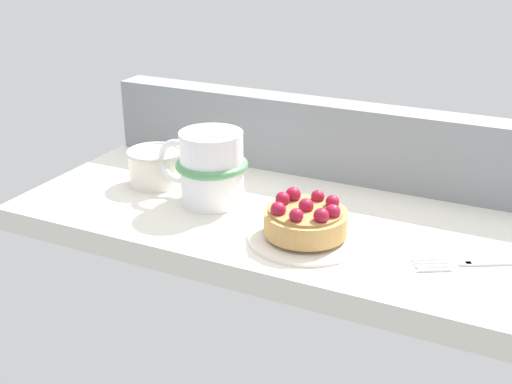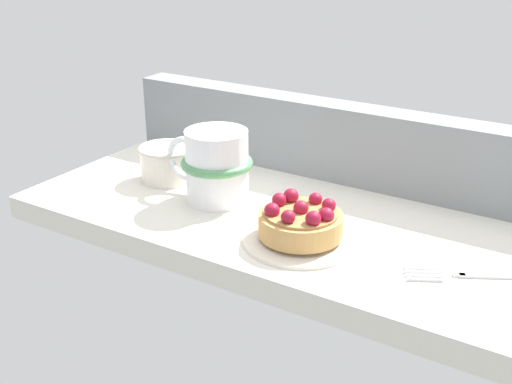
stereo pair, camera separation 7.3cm
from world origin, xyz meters
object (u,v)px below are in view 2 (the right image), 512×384
at_px(dessert_plate, 300,238).
at_px(coffee_mug, 215,165).
at_px(raspberry_tart, 301,221).
at_px(dessert_fork, 495,275).
at_px(sugar_bowl, 168,162).

bearing_deg(dessert_plate, coffee_mug, 162.44).
height_order(dessert_plate, coffee_mug, coffee_mug).
height_order(dessert_plate, raspberry_tart, raspberry_tart).
bearing_deg(dessert_fork, coffee_mug, 178.14).
distance_m(dessert_plate, dessert_fork, 0.20).
distance_m(raspberry_tart, sugar_bowl, 0.25).
distance_m(raspberry_tart, coffee_mug, 0.15).
distance_m(raspberry_tart, dessert_fork, 0.20).
bearing_deg(coffee_mug, dessert_fork, -1.86).
relative_size(dessert_fork, sugar_bowl, 2.24).
distance_m(coffee_mug, sugar_bowl, 0.10).
relative_size(dessert_plate, raspberry_tart, 1.38).
bearing_deg(dessert_fork, raspberry_tart, -170.26).
bearing_deg(coffee_mug, sugar_bowl, 166.57).
relative_size(coffee_mug, sugar_bowl, 1.64).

